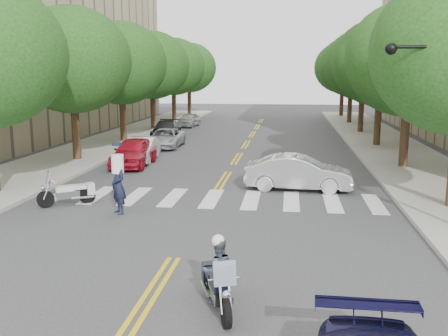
% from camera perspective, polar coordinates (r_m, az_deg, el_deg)
% --- Properties ---
extents(ground, '(140.00, 140.00, 0.00)m').
position_cam_1_polar(ground, '(13.49, -5.72, -10.24)').
color(ground, '#38383A').
rests_on(ground, ground).
extents(sidewalk_left, '(5.00, 60.00, 0.15)m').
position_cam_1_polar(sidewalk_left, '(36.76, -12.42, 3.02)').
color(sidewalk_left, '#9E9991').
rests_on(sidewalk_left, ground).
extents(sidewalk_right, '(5.00, 60.00, 0.15)m').
position_cam_1_polar(sidewalk_right, '(35.20, 18.13, 2.41)').
color(sidewalk_right, '#9E9991').
rests_on(sidewalk_right, ground).
extents(tree_l_1, '(6.40, 6.40, 8.45)m').
position_cam_1_polar(tree_l_1, '(28.78, -16.99, 11.71)').
color(tree_l_1, '#382316').
rests_on(tree_l_1, ground).
extents(tree_l_2, '(6.40, 6.40, 8.45)m').
position_cam_1_polar(tree_l_2, '(36.23, -11.71, 11.64)').
color(tree_l_2, '#382316').
rests_on(tree_l_2, ground).
extents(tree_l_3, '(6.40, 6.40, 8.45)m').
position_cam_1_polar(tree_l_3, '(43.87, -8.24, 11.54)').
color(tree_l_3, '#382316').
rests_on(tree_l_3, ground).
extents(tree_l_4, '(6.40, 6.40, 8.45)m').
position_cam_1_polar(tree_l_4, '(51.62, -5.81, 11.44)').
color(tree_l_4, '#382316').
rests_on(tree_l_4, ground).
extents(tree_l_5, '(6.40, 6.40, 8.45)m').
position_cam_1_polar(tree_l_5, '(59.44, -4.02, 11.36)').
color(tree_l_5, '#382316').
rests_on(tree_l_5, ground).
extents(tree_r_1, '(6.40, 6.40, 8.45)m').
position_cam_1_polar(tree_r_1, '(26.92, 20.46, 11.61)').
color(tree_r_1, '#382316').
rests_on(tree_r_1, ground).
extents(tree_r_2, '(6.40, 6.40, 8.45)m').
position_cam_1_polar(tree_r_2, '(34.77, 17.51, 11.42)').
color(tree_r_2, '#382316').
rests_on(tree_r_2, ground).
extents(tree_r_3, '(6.40, 6.40, 8.45)m').
position_cam_1_polar(tree_r_3, '(42.67, 15.65, 11.29)').
color(tree_r_3, '#382316').
rests_on(tree_r_3, ground).
extents(tree_r_4, '(6.40, 6.40, 8.45)m').
position_cam_1_polar(tree_r_4, '(50.61, 14.38, 11.19)').
color(tree_r_4, '#382316').
rests_on(tree_r_4, ground).
extents(tree_r_5, '(6.40, 6.40, 8.45)m').
position_cam_1_polar(tree_r_5, '(58.56, 13.45, 11.11)').
color(tree_r_5, '#382316').
rests_on(tree_r_5, ground).
extents(motorcycle_police, '(0.94, 1.95, 1.63)m').
position_cam_1_polar(motorcycle_police, '(10.48, -0.72, -12.22)').
color(motorcycle_police, black).
rests_on(motorcycle_police, ground).
extents(motorcycle_parked, '(1.88, 1.38, 1.37)m').
position_cam_1_polar(motorcycle_parked, '(19.42, -17.02, -2.69)').
color(motorcycle_parked, black).
rests_on(motorcycle_parked, ground).
extents(officer_standing, '(0.85, 0.87, 2.01)m').
position_cam_1_polar(officer_standing, '(17.68, -11.98, -1.97)').
color(officer_standing, black).
rests_on(officer_standing, ground).
extents(convertible, '(4.54, 1.81, 1.47)m').
position_cam_1_polar(convertible, '(21.16, 8.51, -0.54)').
color(convertible, '#B2B2B5').
rests_on(convertible, ground).
extents(parked_car_a, '(1.94, 4.47, 1.50)m').
position_cam_1_polar(parked_car_a, '(26.85, -10.29, 1.81)').
color(parked_car_a, '#B11227').
rests_on(parked_car_a, ground).
extents(parked_car_b, '(1.71, 4.12, 1.32)m').
position_cam_1_polar(parked_car_b, '(28.28, -9.37, 2.10)').
color(parked_car_b, silver).
rests_on(parked_car_b, ground).
extents(parked_car_c, '(2.18, 4.53, 1.24)m').
position_cam_1_polar(parked_car_c, '(33.47, -6.70, 3.42)').
color(parked_car_c, '#A0A4A8').
rests_on(parked_car_c, ground).
extents(parked_car_d, '(2.32, 4.80, 1.35)m').
position_cam_1_polar(parked_car_d, '(38.13, -6.64, 4.37)').
color(parked_car_d, black).
rests_on(parked_car_d, ground).
extents(parked_car_e, '(1.87, 3.85, 1.27)m').
position_cam_1_polar(parked_car_e, '(46.62, -4.03, 5.51)').
color(parked_car_e, gray).
rests_on(parked_car_e, ground).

